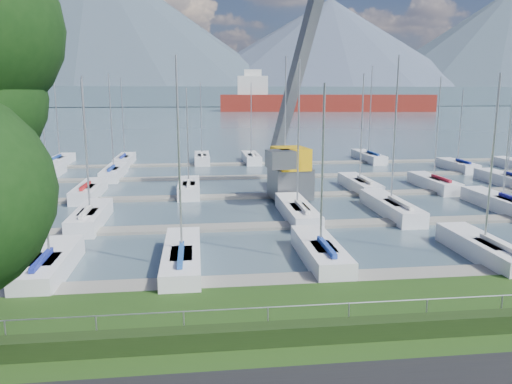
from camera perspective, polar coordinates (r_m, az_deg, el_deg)
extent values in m
cube|color=black|center=(16.47, 6.62, -20.87)|extent=(160.00, 2.00, 0.04)
cube|color=#475C69|center=(276.70, -6.17, 9.41)|extent=(800.00, 540.00, 0.20)
cube|color=black|center=(18.51, 4.72, -15.76)|extent=(80.00, 0.70, 0.70)
cylinder|color=#9A9CA3|center=(18.50, 4.51, -12.85)|extent=(80.00, 0.04, 0.04)
cube|color=#485B69|center=(346.55, -6.34, 10.85)|extent=(900.00, 80.00, 12.00)
cone|color=#3A4855|center=(426.30, -17.94, 17.41)|extent=(340.00, 340.00, 115.00)
cone|color=#455065|center=(442.63, 8.39, 15.63)|extent=(300.00, 300.00, 85.00)
cone|color=#3E4C5A|center=(522.08, 27.07, 14.70)|extent=(320.00, 320.00, 100.00)
cube|color=gray|center=(24.49, 1.69, -10.19)|extent=(90.00, 1.60, 0.25)
cube|color=gray|center=(33.92, -0.80, -4.01)|extent=(90.00, 1.60, 0.25)
cube|color=slate|center=(43.60, -2.18, -0.55)|extent=(90.00, 1.60, 0.25)
cube|color=gray|center=(53.40, -3.05, 1.66)|extent=(90.00, 1.60, 0.25)
cube|color=#66625F|center=(63.26, -3.65, 3.17)|extent=(90.00, 1.60, 0.25)
cube|color=#575A5E|center=(42.47, 3.93, 1.07)|extent=(3.61, 3.61, 2.60)
cube|color=#DBA10C|center=(42.15, 3.97, 3.88)|extent=(3.05, 3.73, 1.80)
cube|color=#595B60|center=(46.69, 5.32, 15.65)|extent=(4.41, 10.98, 19.89)
cube|color=#55585C|center=(39.96, 2.81, 3.77)|extent=(2.29, 2.46, 1.40)
cube|color=maroon|center=(243.60, 7.99, 9.79)|extent=(100.84, 30.73, 10.00)
cube|color=silver|center=(241.63, -0.34, 11.66)|extent=(15.70, 15.70, 12.00)
cube|color=silver|center=(241.77, -0.34, 13.32)|extent=(8.97, 8.97, 4.00)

